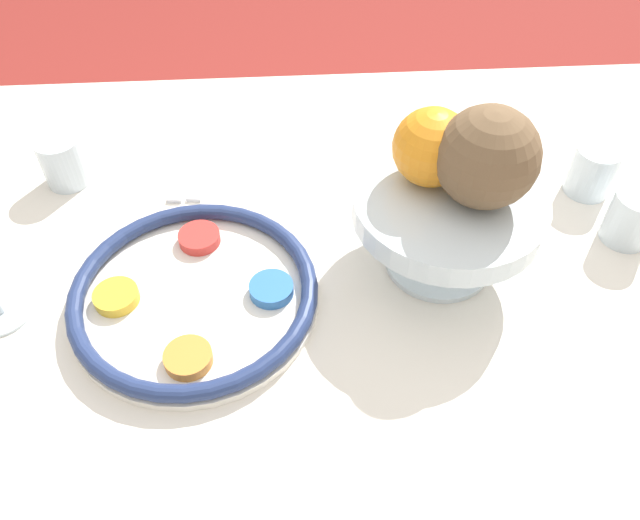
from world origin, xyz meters
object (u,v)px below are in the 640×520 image
at_px(cup_far, 593,170).
at_px(cup_near, 63,161).
at_px(cup_mid, 632,218).
at_px(fruit_stand, 448,212).
at_px(orange_fruit, 432,147).
at_px(seder_plate, 194,294).
at_px(coconut, 487,157).

bearing_deg(cup_far, cup_near, 174.73).
distance_m(cup_mid, cup_far, 0.10).
height_order(cup_mid, cup_far, same).
bearing_deg(fruit_stand, cup_near, 158.89).
bearing_deg(cup_mid, fruit_stand, -173.36).
bearing_deg(orange_fruit, seder_plate, -164.73).
relative_size(coconut, cup_far, 1.58).
distance_m(cup_near, cup_mid, 0.77).
distance_m(seder_plate, cup_near, 0.31).
relative_size(orange_fruit, cup_near, 1.26).
bearing_deg(cup_near, coconut, -20.39).
bearing_deg(coconut, orange_fruit, 144.90).
distance_m(seder_plate, cup_mid, 0.56).
bearing_deg(cup_far, coconut, -148.12).
relative_size(fruit_stand, cup_far, 3.14).
bearing_deg(orange_fruit, cup_far, 19.73).
bearing_deg(orange_fruit, fruit_stand, -56.06).
bearing_deg(fruit_stand, coconut, -7.36).
bearing_deg(coconut, cup_mid, 8.47).
xyz_separation_m(seder_plate, fruit_stand, (0.30, 0.04, 0.07)).
relative_size(seder_plate, orange_fruit, 3.27).
bearing_deg(cup_mid, orange_fruit, 179.43).
xyz_separation_m(cup_near, cup_mid, (0.75, -0.16, 0.00)).
xyz_separation_m(fruit_stand, orange_fruit, (-0.02, 0.03, 0.07)).
xyz_separation_m(seder_plate, cup_near, (-0.20, 0.24, 0.02)).
bearing_deg(coconut, seder_plate, -173.04).
bearing_deg(fruit_stand, cup_far, 27.83).
xyz_separation_m(cup_mid, cup_far, (-0.02, 0.10, 0.00)).
height_order(seder_plate, coconut, coconut).
height_order(cup_near, cup_far, same).
relative_size(orange_fruit, cup_mid, 1.26).
relative_size(fruit_stand, cup_near, 3.14).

